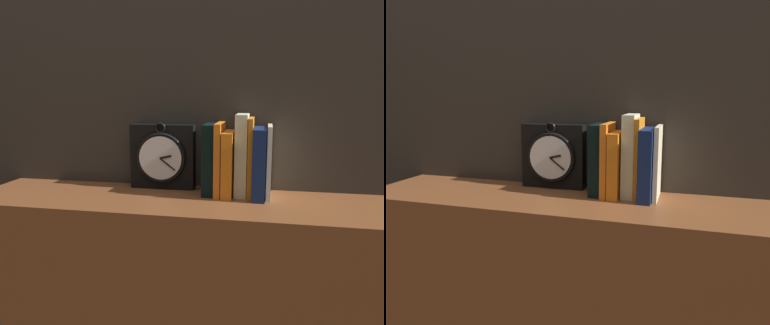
% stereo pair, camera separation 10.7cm
% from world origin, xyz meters
% --- Properties ---
extents(bookshelf, '(1.35, 0.32, 0.71)m').
position_xyz_m(bookshelf, '(0.00, 0.00, 0.35)').
color(bookshelf, brown).
rests_on(bookshelf, ground_plane).
extents(clock, '(0.21, 0.06, 0.22)m').
position_xyz_m(clock, '(-0.12, 0.12, 0.81)').
color(clock, black).
rests_on(clock, bookshelf).
extents(book_slot0_black, '(0.04, 0.13, 0.22)m').
position_xyz_m(book_slot0_black, '(0.04, 0.09, 0.81)').
color(book_slot0_black, black).
rests_on(book_slot0_black, bookshelf).
extents(book_slot1_orange, '(0.02, 0.14, 0.22)m').
position_xyz_m(book_slot1_orange, '(0.07, 0.08, 0.82)').
color(book_slot1_orange, orange).
rests_on(book_slot1_orange, bookshelf).
extents(book_slot2_orange, '(0.03, 0.14, 0.19)m').
position_xyz_m(book_slot2_orange, '(0.10, 0.08, 0.80)').
color(book_slot2_orange, orange).
rests_on(book_slot2_orange, bookshelf).
extents(book_slot3_cream, '(0.04, 0.12, 0.25)m').
position_xyz_m(book_slot3_cream, '(0.14, 0.09, 0.83)').
color(book_slot3_cream, beige).
rests_on(book_slot3_cream, bookshelf).
extents(book_slot4_orange, '(0.01, 0.13, 0.24)m').
position_xyz_m(book_slot4_orange, '(0.16, 0.09, 0.82)').
color(book_slot4_orange, orange).
rests_on(book_slot4_orange, bookshelf).
extents(book_slot5_navy, '(0.04, 0.16, 0.21)m').
position_xyz_m(book_slot5_navy, '(0.19, 0.07, 0.81)').
color(book_slot5_navy, '#112150').
rests_on(book_slot5_navy, bookshelf).
extents(book_slot6_cream, '(0.01, 0.13, 0.21)m').
position_xyz_m(book_slot6_cream, '(0.22, 0.08, 0.81)').
color(book_slot6_cream, beige).
rests_on(book_slot6_cream, bookshelf).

